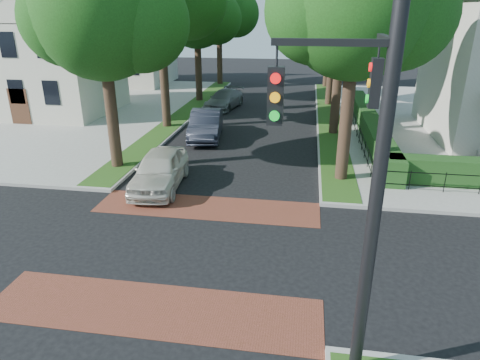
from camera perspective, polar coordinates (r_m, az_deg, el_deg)
name	(u,v)px	position (r m, az deg, el deg)	size (l,w,h in m)	color
ground	(186,248)	(14.64, -7.25, -9.00)	(120.00, 120.00, 0.00)	black
sidewalk_nw	(16,108)	(39.47, -27.67, 8.54)	(30.00, 30.00, 0.15)	gray
crosswalk_far	(207,207)	(17.37, -4.39, -3.68)	(9.00, 2.20, 0.01)	brown
crosswalk_near	(153,309)	(12.15, -11.51, -16.53)	(9.00, 2.20, 0.01)	brown
grass_strip_ne	(329,118)	(32.02, 11.80, 8.15)	(1.60, 29.80, 0.02)	#284915
grass_strip_nw	(185,112)	(33.26, -7.32, 8.93)	(1.60, 29.80, 0.02)	#284915
tree_right_near	(359,5)	(19.37, 15.58, 21.57)	(7.75, 6.67, 10.66)	black
tree_right_mid	(346,0)	(27.36, 13.93, 22.32)	(8.25, 7.09, 11.22)	black
tree_right_far	(336,17)	(36.32, 12.69, 20.42)	(7.25, 6.23, 9.74)	black
tree_right_back	(332,12)	(45.31, 12.13, 21.09)	(7.50, 6.45, 10.20)	black
tree_left_near	(105,14)	(21.33, -17.55, 20.35)	(7.50, 6.45, 10.20)	black
tree_left_far	(198,14)	(37.40, -5.58, 21.16)	(7.00, 6.02, 9.86)	black
tree_left_back	(220,10)	(46.19, -2.64, 21.69)	(7.75, 6.66, 10.44)	black
hedge_main_road	(370,125)	(28.14, 16.90, 7.05)	(1.00, 18.00, 1.20)	#1D3E15
fence_main_road	(356,127)	(28.07, 15.24, 6.88)	(0.06, 18.00, 0.90)	black
house_left_near	(44,45)	(35.75, -24.64, 16.03)	(10.00, 9.00, 10.14)	beige
house_left_far	(122,35)	(48.11, -15.41, 18.17)	(10.00, 9.00, 10.14)	beige
traffic_signal	(366,170)	(8.18, 16.43, 1.29)	(2.17, 2.00, 8.00)	black
parked_car_front	(160,170)	(19.34, -10.66, 1.37)	(1.97, 4.88, 1.66)	beige
parked_car_middle	(206,125)	(26.64, -4.57, 7.36)	(1.81, 5.19, 1.71)	black
parked_car_rear	(224,99)	(35.06, -2.10, 10.69)	(2.03, 4.98, 1.45)	slate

